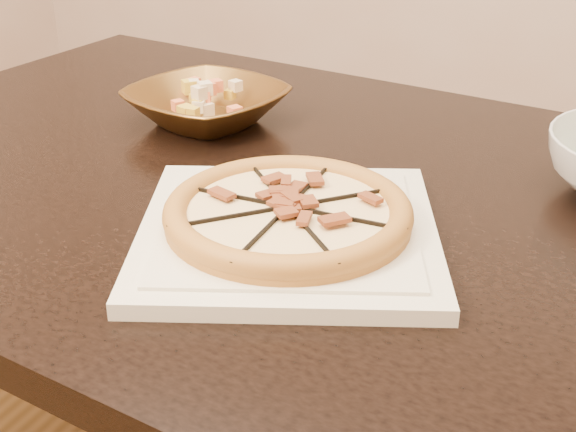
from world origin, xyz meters
name	(u,v)px	position (x,y,z in m)	size (l,w,h in m)	color
dining_table	(287,251)	(0.04, 0.10, 0.65)	(1.46, 1.02, 0.75)	black
plate	(288,232)	(0.11, -0.04, 0.76)	(0.42, 0.42, 0.02)	beige
pizza	(288,213)	(0.11, -0.04, 0.78)	(0.27, 0.27, 0.03)	#A86E2B
bronze_bowl	(207,106)	(-0.16, 0.24, 0.78)	(0.22, 0.22, 0.05)	brown
mixed_dish	(205,79)	(-0.16, 0.24, 0.82)	(0.11, 0.11, 0.03)	beige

